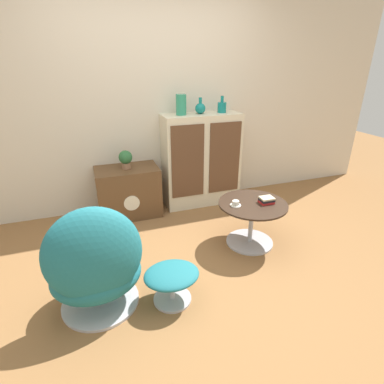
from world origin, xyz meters
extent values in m
plane|color=olive|center=(0.00, 0.00, 0.00)|extent=(12.00, 12.00, 0.00)
cube|color=beige|center=(0.00, 1.58, 1.30)|extent=(6.40, 0.06, 2.60)
cube|color=beige|center=(0.53, 1.37, 0.57)|extent=(0.95, 0.36, 1.15)
cube|color=brown|center=(0.29, 1.18, 0.63)|extent=(0.40, 0.01, 0.87)
cube|color=brown|center=(0.77, 1.18, 0.63)|extent=(0.40, 0.01, 0.87)
cube|color=brown|center=(-0.41, 1.32, 0.29)|extent=(0.72, 0.45, 0.59)
cylinder|color=beige|center=(-0.41, 1.09, 0.25)|extent=(0.18, 0.01, 0.18)
cylinder|color=#B7B7BC|center=(-0.85, -0.08, 0.01)|extent=(0.58, 0.58, 0.02)
cylinder|color=#B7B7BC|center=(-0.85, -0.08, 0.07)|extent=(0.06, 0.06, 0.09)
ellipsoid|color=#1E6B75|center=(-0.85, -0.08, 0.27)|extent=(0.68, 0.58, 0.31)
ellipsoid|color=#1E6B75|center=(-0.84, -0.21, 0.53)|extent=(0.68, 0.44, 0.70)
cylinder|color=#B7B7BC|center=(-0.32, -0.24, 0.01)|extent=(0.30, 0.30, 0.02)
cylinder|color=#B7B7BC|center=(-0.32, -0.24, 0.11)|extent=(0.04, 0.04, 0.18)
ellipsoid|color=#1E6B75|center=(-0.32, -0.24, 0.24)|extent=(0.43, 0.36, 0.09)
cylinder|color=#B7B7BC|center=(0.66, 0.28, 0.01)|extent=(0.48, 0.48, 0.02)
cylinder|color=#B7B7BC|center=(0.66, 0.28, 0.23)|extent=(0.04, 0.04, 0.42)
cylinder|color=#332319|center=(0.66, 0.28, 0.44)|extent=(0.67, 0.67, 0.02)
cylinder|color=#2D8E6B|center=(0.28, 1.37, 1.26)|extent=(0.12, 0.12, 0.23)
ellipsoid|color=#147A75|center=(0.51, 1.37, 1.21)|extent=(0.12, 0.12, 0.12)
cylinder|color=#147A75|center=(0.51, 1.37, 1.30)|extent=(0.04, 0.04, 0.07)
cylinder|color=#147A75|center=(0.79, 1.37, 1.21)|extent=(0.10, 0.10, 0.12)
cylinder|color=#147A75|center=(0.79, 1.37, 1.31)|extent=(0.04, 0.04, 0.07)
cylinder|color=#996B4C|center=(-0.40, 1.32, 0.62)|extent=(0.10, 0.10, 0.07)
sphere|color=#2D6638|center=(-0.40, 1.32, 0.72)|extent=(0.15, 0.15, 0.15)
cylinder|color=silver|center=(0.47, 0.28, 0.46)|extent=(0.11, 0.11, 0.01)
cylinder|color=silver|center=(0.47, 0.28, 0.48)|extent=(0.07, 0.07, 0.05)
cube|color=red|center=(0.78, 0.23, 0.46)|extent=(0.13, 0.11, 0.02)
cube|color=black|center=(0.79, 0.24, 0.49)|extent=(0.13, 0.10, 0.02)
cube|color=beige|center=(0.79, 0.24, 0.51)|extent=(0.13, 0.11, 0.02)
camera|label=1|loc=(-0.77, -2.01, 1.73)|focal=28.00mm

